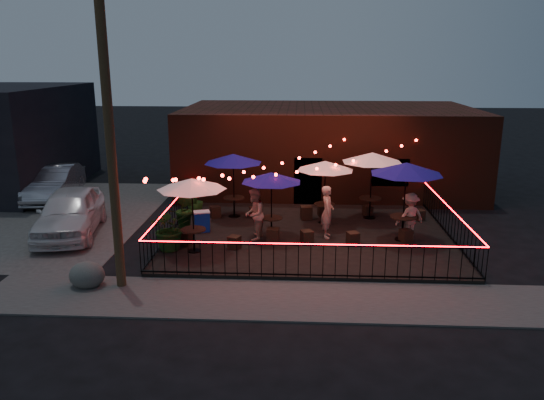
{
  "coord_description": "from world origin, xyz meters",
  "views": [
    {
      "loc": [
        -0.34,
        -16.35,
        6.34
      ],
      "look_at": [
        -1.36,
        2.5,
        1.26
      ],
      "focal_mm": 35.0,
      "sensor_mm": 36.0,
      "label": 1
    }
  ],
  "objects": [
    {
      "name": "bistro_chair_1",
      "position": [
        -2.51,
        0.31,
        0.36
      ],
      "size": [
        0.47,
        0.47,
        0.43
      ],
      "primitive_type": "cube",
      "rotation": [
        0.0,
        0.0,
        2.75
      ],
      "color": "black",
      "rests_on": "patio"
    },
    {
      "name": "boulder",
      "position": [
        -6.35,
        -2.69,
        0.37
      ],
      "size": [
        1.18,
        1.1,
        0.74
      ],
      "primitive_type": "ellipsoid",
      "rotation": [
        0.0,
        0.0,
        -0.38
      ],
      "color": "#4E4E48",
      "rests_on": "ground"
    },
    {
      "name": "bistro_chair_6",
      "position": [
        -0.08,
        3.8,
        0.41
      ],
      "size": [
        0.5,
        0.5,
        0.52
      ],
      "primitive_type": "cube",
      "rotation": [
        0.0,
        0.0,
        0.15
      ],
      "color": "black",
      "rests_on": "patio"
    },
    {
      "name": "bistro_chair_0",
      "position": [
        -4.22,
        0.59,
        0.38
      ],
      "size": [
        0.49,
        0.49,
        0.46
      ],
      "primitive_type": "cube",
      "rotation": [
        0.0,
        0.0,
        -0.31
      ],
      "color": "black",
      "rests_on": "patio"
    },
    {
      "name": "bistro_chair_2",
      "position": [
        -3.71,
        3.81,
        0.38
      ],
      "size": [
        0.51,
        0.51,
        0.46
      ],
      "primitive_type": "cube",
      "rotation": [
        0.0,
        0.0,
        0.42
      ],
      "color": "black",
      "rests_on": "patio"
    },
    {
      "name": "brick_building",
      "position": [
        1.0,
        9.99,
        2.0
      ],
      "size": [
        14.0,
        8.0,
        4.0
      ],
      "color": "#371A0F",
      "rests_on": "ground"
    },
    {
      "name": "fence_left",
      "position": [
        -5.0,
        2.0,
        0.66
      ],
      "size": [
        0.04,
        8.0,
        1.04
      ],
      "rotation": [
        0.0,
        0.0,
        1.57
      ],
      "color": "black",
      "rests_on": "patio"
    },
    {
      "name": "patron_b",
      "position": [
        -1.92,
        1.29,
        1.07
      ],
      "size": [
        0.8,
        0.97,
        1.83
      ],
      "primitive_type": "imported",
      "rotation": [
        0.0,
        0.0,
        -1.69
      ],
      "color": "tan",
      "rests_on": "patio"
    },
    {
      "name": "cafe_table_4",
      "position": [
        3.27,
        1.5,
        2.67
      ],
      "size": [
        3.13,
        3.13,
        2.76
      ],
      "rotation": [
        0.0,
        0.0,
        0.3
      ],
      "color": "black",
      "rests_on": "patio"
    },
    {
      "name": "bistro_chair_10",
      "position": [
        2.42,
        4.46,
        0.35
      ],
      "size": [
        0.44,
        0.44,
        0.4
      ],
      "primitive_type": "cube",
      "rotation": [
        0.0,
        0.0,
        0.39
      ],
      "color": "black",
      "rests_on": "patio"
    },
    {
      "name": "potted_shrub_c",
      "position": [
        -4.6,
        4.26,
        0.76
      ],
      "size": [
        0.74,
        0.74,
        1.22
      ],
      "primitive_type": "imported",
      "rotation": [
        0.0,
        0.0,
        -0.09
      ],
      "color": "#193B12",
      "rests_on": "patio"
    },
    {
      "name": "bistro_chair_4",
      "position": [
        -1.25,
        1.01,
        0.39
      ],
      "size": [
        0.44,
        0.44,
        0.49
      ],
      "primitive_type": "cube",
      "rotation": [
        0.0,
        0.0,
        -0.06
      ],
      "color": "black",
      "rests_on": "patio"
    },
    {
      "name": "potted_shrub_b",
      "position": [
        -4.6,
        2.47,
        0.87
      ],
      "size": [
        0.95,
        0.86,
        1.44
      ],
      "primitive_type": "imported",
      "rotation": [
        0.0,
        0.0,
        -0.33
      ],
      "color": "#124015",
      "rests_on": "patio"
    },
    {
      "name": "patio",
      "position": [
        0.0,
        2.0,
        0.07
      ],
      "size": [
        10.0,
        8.0,
        0.15
      ],
      "primitive_type": "cube",
      "color": "black",
      "rests_on": "ground"
    },
    {
      "name": "utility_pole",
      "position": [
        -5.4,
        -2.6,
        4.0
      ],
      "size": [
        0.26,
        0.26,
        8.0
      ],
      "primitive_type": "cylinder",
      "color": "#3E3119",
      "rests_on": "ground"
    },
    {
      "name": "bistro_chair_5",
      "position": [
        -0.08,
        0.97,
        0.37
      ],
      "size": [
        0.49,
        0.49,
        0.44
      ],
      "primitive_type": "cube",
      "rotation": [
        0.0,
        0.0,
        3.51
      ],
      "color": "black",
      "rests_on": "patio"
    },
    {
      "name": "bistro_chair_9",
      "position": [
        3.36,
        1.31,
        0.37
      ],
      "size": [
        0.49,
        0.49,
        0.44
      ],
      "primitive_type": "cube",
      "rotation": [
        0.0,
        0.0,
        3.56
      ],
      "color": "black",
      "rests_on": "patio"
    },
    {
      "name": "potted_shrub_a",
      "position": [
        -4.6,
        0.11,
        0.9
      ],
      "size": [
        1.72,
        1.63,
        1.51
      ],
      "primitive_type": "imported",
      "rotation": [
        0.0,
        0.0,
        0.43
      ],
      "color": "#193C0D",
      "rests_on": "patio"
    },
    {
      "name": "cafe_table_2",
      "position": [
        -1.33,
        1.51,
        2.31
      ],
      "size": [
        2.78,
        2.78,
        2.36
      ],
      "rotation": [
        0.0,
        0.0,
        0.38
      ],
      "color": "black",
      "rests_on": "patio"
    },
    {
      "name": "ground",
      "position": [
        0.0,
        0.0,
        0.0
      ],
      "size": [
        110.0,
        110.0,
        0.0
      ],
      "primitive_type": "plane",
      "color": "black",
      "rests_on": "ground"
    },
    {
      "name": "fence_right",
      "position": [
        5.0,
        2.0,
        0.66
      ],
      "size": [
        0.04,
        8.0,
        1.04
      ],
      "rotation": [
        0.0,
        0.0,
        1.57
      ],
      "color": "black",
      "rests_on": "patio"
    },
    {
      "name": "cafe_table_3",
      "position": [
        0.61,
        3.36,
        2.37
      ],
      "size": [
        2.66,
        2.66,
        2.43
      ],
      "rotation": [
        0.0,
        0.0,
        0.23
      ],
      "color": "black",
      "rests_on": "patio"
    },
    {
      "name": "cooler",
      "position": [
        -3.92,
        2.04,
        0.54
      ],
      "size": [
        0.67,
        0.56,
        0.77
      ],
      "rotation": [
        0.0,
        0.0,
        0.28
      ],
      "color": "#0E32B3",
      "rests_on": "patio"
    },
    {
      "name": "parking_lot",
      "position": [
        -12.0,
        4.0,
        0.01
      ],
      "size": [
        11.0,
        12.0,
        0.02
      ],
      "primitive_type": "cube",
      "color": "#3E3B39",
      "rests_on": "ground"
    },
    {
      "name": "patron_c",
      "position": [
        3.53,
        1.66,
        0.98
      ],
      "size": [
        1.22,
        0.97,
        1.65
      ],
      "primitive_type": "imported",
      "rotation": [
        0.0,
        0.0,
        3.53
      ],
      "color": "tan",
      "rests_on": "patio"
    },
    {
      "name": "sidewalk",
      "position": [
        0.0,
        -3.25,
        0.03
      ],
      "size": [
        18.0,
        2.5,
        0.05
      ],
      "primitive_type": "cube",
      "color": "#3E3B39",
      "rests_on": "ground"
    },
    {
      "name": "patron_a",
      "position": [
        0.64,
        1.66,
        1.08
      ],
      "size": [
        0.48,
        0.7,
        1.87
      ],
      "primitive_type": "imported",
      "rotation": [
        0.0,
        0.0,
        1.52
      ],
      "color": "#E1A694",
      "rests_on": "patio"
    },
    {
      "name": "cafe_table_5",
      "position": [
        2.45,
        4.1,
        2.56
      ],
      "size": [
        3.1,
        3.1,
        2.64
      ],
      "rotation": [
        0.0,
        0.0,
        -0.37
      ],
      "color": "black",
      "rests_on": "patio"
    },
    {
      "name": "festoon_lights",
      "position": [
        -1.01,
        1.7,
        2.52
      ],
      "size": [
        10.02,
        8.72,
        1.32
      ],
      "color": "#FF1F17",
      "rests_on": "ground"
    },
    {
      "name": "cafe_table_1",
      "position": [
        -2.97,
        4.0,
        2.48
      ],
      "size": [
        2.99,
        2.99,
        2.55
      ],
      "rotation": [
        0.0,
        0.0,
        0.37
      ],
      "color": "black",
      "rests_on": "patio"
    },
    {
      "name": "car_silver",
      "position": [
        -11.59,
        6.71,
        0.78
      ],
      "size": [
        2.33,
        4.94,
        1.56
      ],
      "primitive_type": "imported",
      "rotation": [
        0.0,
        0.0,
        0.15
      ],
      "color": "#A9ABB1",
      "rests_on": "ground"
    },
    {
      "name": "bistro_chair_3",
      "position": [
        -2.15,
        3.94,
        0.36
      ],
      "size": [
        0.44,
        0.44,
        0.41
      ],
      "primitive_type": "cube",
      "rotation": [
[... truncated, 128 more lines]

